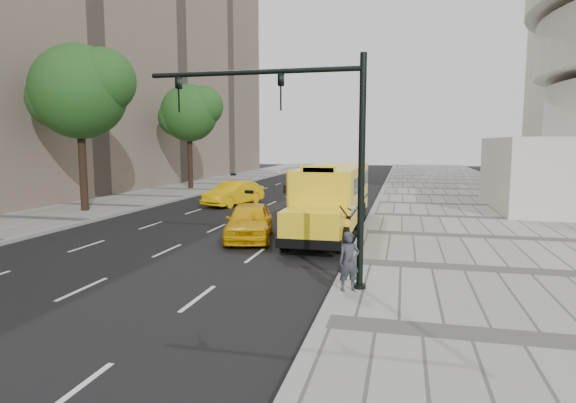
% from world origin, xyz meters
% --- Properties ---
extents(ground, '(140.00, 140.00, 0.00)m').
position_xyz_m(ground, '(0.00, 0.00, 0.00)').
color(ground, black).
rests_on(ground, ground).
extents(sidewalk_museum, '(12.00, 140.00, 0.15)m').
position_xyz_m(sidewalk_museum, '(12.00, 0.00, 0.07)').
color(sidewalk_museum, gray).
rests_on(sidewalk_museum, ground).
extents(sidewalk_far, '(6.00, 140.00, 0.15)m').
position_xyz_m(sidewalk_far, '(-11.00, 0.00, 0.07)').
color(sidewalk_far, gray).
rests_on(sidewalk_far, ground).
extents(curb_museum, '(0.30, 140.00, 0.15)m').
position_xyz_m(curb_museum, '(6.00, 0.00, 0.07)').
color(curb_museum, gray).
rests_on(curb_museum, ground).
extents(curb_far, '(0.30, 140.00, 0.15)m').
position_xyz_m(curb_far, '(-8.00, 0.00, 0.07)').
color(curb_far, gray).
rests_on(curb_far, ground).
extents(tree_b, '(6.04, 5.37, 9.68)m').
position_xyz_m(tree_b, '(-10.40, 3.06, 7.04)').
color(tree_b, black).
rests_on(tree_b, ground).
extents(tree_c, '(5.51, 4.90, 9.11)m').
position_xyz_m(tree_c, '(-10.41, 17.58, 6.70)').
color(tree_c, black).
rests_on(tree_c, ground).
extents(school_bus, '(2.96, 11.56, 3.19)m').
position_xyz_m(school_bus, '(4.50, 0.99, 1.76)').
color(school_bus, yellow).
rests_on(school_bus, ground).
extents(taxi_near, '(2.85, 4.92, 1.58)m').
position_xyz_m(taxi_near, '(1.38, -2.19, 0.79)').
color(taxi_near, '#EEB206').
rests_on(taxi_near, ground).
extents(taxi_far, '(3.04, 5.08, 1.58)m').
position_xyz_m(taxi_far, '(-3.17, 8.37, 0.79)').
color(taxi_far, '#EEB206').
rests_on(taxi_far, ground).
extents(pedestrian, '(0.68, 0.59, 1.59)m').
position_xyz_m(pedestrian, '(6.34, -8.87, 0.94)').
color(pedestrian, '#2F3136').
rests_on(pedestrian, sidewalk_museum).
extents(traffic_signal, '(6.18, 0.36, 6.40)m').
position_xyz_m(traffic_signal, '(5.19, -8.55, 4.09)').
color(traffic_signal, black).
rests_on(traffic_signal, ground).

